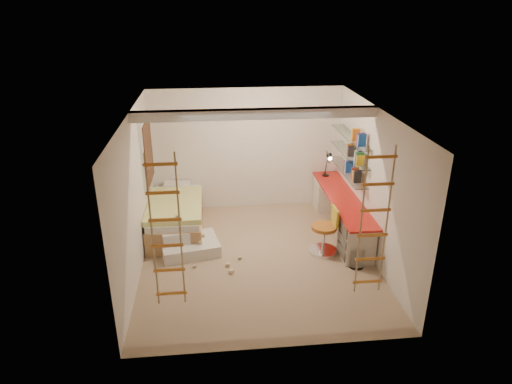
{
  "coord_description": "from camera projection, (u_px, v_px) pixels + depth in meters",
  "views": [
    {
      "loc": [
        -0.74,
        -6.92,
        4.23
      ],
      "look_at": [
        0.0,
        0.3,
        1.15
      ],
      "focal_mm": 32.0,
      "sensor_mm": 36.0,
      "label": 1
    }
  ],
  "objects": [
    {
      "name": "bed",
      "position": [
        176.0,
        215.0,
        8.91
      ],
      "size": [
        1.02,
        2.0,
        0.69
      ],
      "color": "#AD7F51",
      "rests_on": "floor"
    },
    {
      "name": "floor",
      "position": [
        258.0,
        258.0,
        8.06
      ],
      "size": [
        4.5,
        4.5,
        0.0
      ],
      "primitive_type": "plane",
      "color": "#9A7E63",
      "rests_on": "ground"
    },
    {
      "name": "swivel_chair",
      "position": [
        325.0,
        236.0,
        8.14
      ],
      "size": [
        0.52,
        0.52,
        0.87
      ],
      "color": "#AF6421",
      "rests_on": "floor"
    },
    {
      "name": "ceiling_beam",
      "position": [
        256.0,
        114.0,
        7.35
      ],
      "size": [
        4.0,
        0.18,
        0.16
      ],
      "primitive_type": "cube",
      "color": "white",
      "rests_on": "ceiling"
    },
    {
      "name": "play_platform",
      "position": [
        187.0,
        243.0,
        8.23
      ],
      "size": [
        1.13,
        0.96,
        0.44
      ],
      "color": "silver",
      "rests_on": "floor"
    },
    {
      "name": "toy_blocks",
      "position": [
        199.0,
        243.0,
        7.99
      ],
      "size": [
        1.18,
        0.98,
        0.71
      ],
      "color": "#CCB284",
      "rests_on": "floor"
    },
    {
      "name": "waste_bin",
      "position": [
        357.0,
        259.0,
        7.75
      ],
      "size": [
        0.25,
        0.25,
        0.31
      ],
      "primitive_type": "cylinder",
      "color": "white",
      "rests_on": "floor"
    },
    {
      "name": "rope_ladder_right",
      "position": [
        374.0,
        223.0,
        5.99
      ],
      "size": [
        0.41,
        0.04,
        2.13
      ],
      "primitive_type": null,
      "color": "orange",
      "rests_on": "ceiling"
    },
    {
      "name": "rope_ladder_left",
      "position": [
        166.0,
        233.0,
        5.74
      ],
      "size": [
        0.41,
        0.04,
        2.13
      ],
      "primitive_type": null,
      "color": "orange",
      "rests_on": "ceiling"
    },
    {
      "name": "task_lamp",
      "position": [
        329.0,
        161.0,
        9.44
      ],
      "size": [
        0.14,
        0.36,
        0.57
      ],
      "color": "black",
      "rests_on": "desk"
    },
    {
      "name": "shelves",
      "position": [
        349.0,
        154.0,
        8.69
      ],
      "size": [
        0.25,
        1.8,
        0.71
      ],
      "color": "white",
      "rests_on": "wall_right"
    },
    {
      "name": "window_frame",
      "position": [
        146.0,
        152.0,
        8.64
      ],
      "size": [
        0.06,
        1.15,
        1.35
      ],
      "primitive_type": "cube",
      "color": "white",
      "rests_on": "wall_left"
    },
    {
      "name": "window_blind",
      "position": [
        148.0,
        152.0,
        8.65
      ],
      "size": [
        0.02,
        1.0,
        1.2
      ],
      "primitive_type": "cube",
      "color": "#4C2D1E",
      "rests_on": "window_frame"
    },
    {
      "name": "books",
      "position": [
        349.0,
        151.0,
        8.66
      ],
      "size": [
        0.14,
        0.7,
        0.92
      ],
      "color": "#262626",
      "rests_on": "shelves"
    },
    {
      "name": "desk",
      "position": [
        341.0,
        213.0,
        8.85
      ],
      "size": [
        0.56,
        2.8,
        0.75
      ],
      "color": "red",
      "rests_on": "floor"
    }
  ]
}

